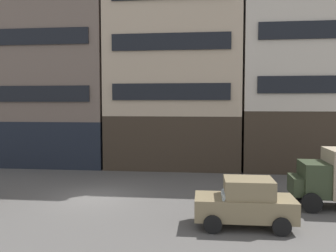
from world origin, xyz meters
TOP-DOWN VIEW (x-y plane):
  - ground_plane at (0.00, 0.00)m, footprint 120.00×120.00m
  - building_center_left at (-6.19, 9.30)m, footprint 9.39×5.99m
  - building_center_right at (3.06, 9.30)m, footprint 9.83×5.99m
  - building_far_right at (12.78, 9.30)m, footprint 10.30×5.99m
  - sedan_dark at (6.91, -3.27)m, footprint 3.71×1.89m

SIDE VIEW (x-z plane):
  - ground_plane at x=0.00m, z-range 0.00..0.00m
  - sedan_dark at x=6.91m, z-range 0.00..1.83m
  - building_far_right at x=12.78m, z-range 0.04..14.82m
  - building_center_left at x=-6.19m, z-range 0.04..15.53m
  - building_center_right at x=3.06m, z-range 0.04..17.34m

